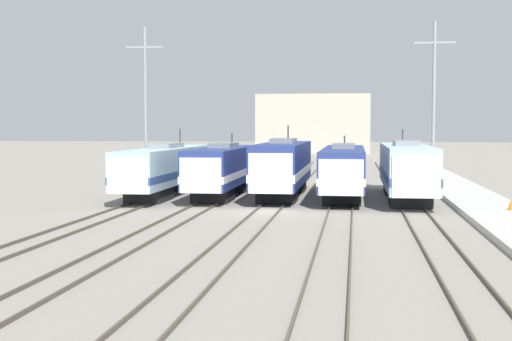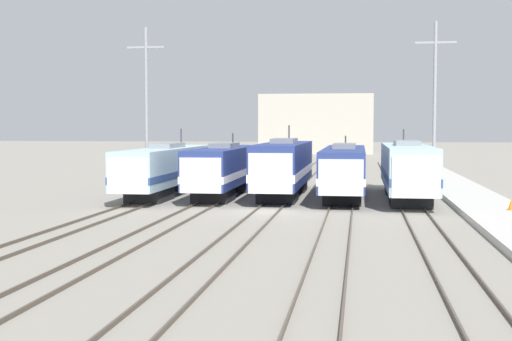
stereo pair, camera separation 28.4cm
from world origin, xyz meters
The scene contains 16 objects.
ground_plane centered at (0.00, 0.00, 0.00)m, with size 400.00×400.00×0.00m, color gray.
rail_pair_far_left centered at (-8.85, 0.00, 0.07)m, with size 1.50×120.00×0.15m.
rail_pair_center_left centered at (-4.42, 0.00, 0.07)m, with size 1.51×120.00×0.15m.
rail_pair_center centered at (0.00, 0.00, 0.07)m, with size 1.51×120.00×0.15m.
rail_pair_center_right centered at (4.42, 0.00, 0.07)m, with size 1.51×120.00×0.15m.
rail_pair_far_right centered at (8.85, 0.00, 0.07)m, with size 1.50×120.00×0.15m.
locomotive_far_left centered at (-8.85, 8.93, 2.03)m, with size 2.91×18.95×5.00m.
locomotive_center_left centered at (-4.42, 8.64, 2.05)m, with size 2.96×16.23×4.66m.
locomotive_center centered at (0.00, 9.02, 2.22)m, with size 3.08×16.44×5.28m.
locomotive_center_right centered at (4.42, 9.44, 2.04)m, with size 3.02×18.61×4.46m.
locomotive_far_right centered at (8.85, 8.17, 2.17)m, with size 3.12×17.69×4.99m.
catenary_tower_left centered at (-10.85, 10.61, 6.82)m, with size 2.97×0.25×12.82m.
catenary_tower_right centered at (10.93, 10.61, 6.82)m, with size 2.97×0.25×12.82m.
platform centered at (13.42, 0.00, 0.18)m, with size 4.00×120.00×0.36m.
traffic_cone centered at (14.23, -0.38, 0.68)m, with size 0.39×0.39×0.65m.
depot_building centered at (-2.85, 98.05, 5.70)m, with size 21.70×12.91×11.39m.
Camera 2 is at (5.57, -42.89, 5.17)m, focal length 50.00 mm.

